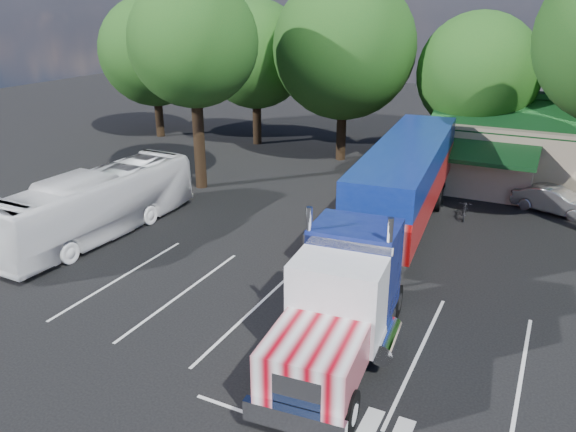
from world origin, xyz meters
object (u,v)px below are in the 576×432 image
at_px(bicycle, 465,209).
at_px(silver_sedan, 555,200).
at_px(woman, 368,314).
at_px(semi_truck, 394,199).
at_px(tour_bus, 98,204).

distance_m(bicycle, silver_sedan, 5.23).
distance_m(woman, bicycle, 13.58).
height_order(semi_truck, bicycle, semi_truck).
relative_size(bicycle, tour_bus, 0.16).
distance_m(semi_truck, silver_sedan, 11.73).
xyz_separation_m(semi_truck, woman, (1.20, -6.94, -1.84)).
xyz_separation_m(woman, bicycle, (1.00, 13.54, -0.44)).
xyz_separation_m(bicycle, silver_sedan, (4.32, 2.93, 0.24)).
relative_size(semi_truck, silver_sedan, 5.33).
bearing_deg(bicycle, silver_sedan, 26.98).
relative_size(semi_truck, woman, 12.65).
xyz_separation_m(woman, silver_sedan, (5.32, 16.47, -0.20)).
xyz_separation_m(tour_bus, silver_sedan, (20.39, 13.56, -0.92)).
relative_size(semi_truck, tour_bus, 1.99).
bearing_deg(semi_truck, silver_sedan, 50.64).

